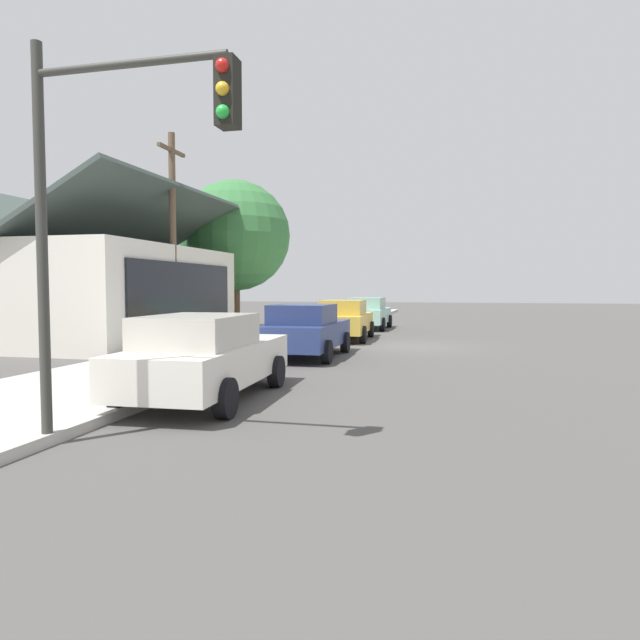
# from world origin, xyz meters

# --- Properties ---
(ground_plane) EXTENTS (120.00, 120.00, 0.00)m
(ground_plane) POSITION_xyz_m (0.00, 0.00, 0.00)
(ground_plane) COLOR #4C4947
(sidewalk_curb) EXTENTS (60.00, 4.20, 0.16)m
(sidewalk_curb) POSITION_xyz_m (0.00, 5.60, 0.08)
(sidewalk_curb) COLOR #B2AFA8
(sidewalk_curb) RESTS_ON ground
(car_ivory) EXTENTS (4.77, 2.16, 1.59)m
(car_ivory) POSITION_xyz_m (-10.44, 2.86, 0.82)
(car_ivory) COLOR silver
(car_ivory) RESTS_ON ground
(car_navy) EXTENTS (4.49, 2.11, 1.59)m
(car_navy) POSITION_xyz_m (-3.84, 2.75, 0.82)
(car_navy) COLOR navy
(car_navy) RESTS_ON ground
(car_mustard) EXTENTS (4.58, 2.15, 1.59)m
(car_mustard) POSITION_xyz_m (1.91, 2.72, 0.81)
(car_mustard) COLOR gold
(car_mustard) RESTS_ON ground
(car_seafoam) EXTENTS (4.32, 1.98, 1.59)m
(car_seafoam) POSITION_xyz_m (7.92, 2.70, 0.81)
(car_seafoam) COLOR #9ED1BC
(car_seafoam) RESTS_ON ground
(storefront_building) EXTENTS (10.07, 8.11, 5.80)m
(storefront_building) POSITION_xyz_m (-1.11, 11.98, 1.95)
(storefront_building) COLOR silver
(storefront_building) RESTS_ON ground
(shade_tree) EXTENTS (5.42, 5.42, 7.34)m
(shade_tree) POSITION_xyz_m (6.18, 9.08, 4.62)
(shade_tree) COLOR brown
(shade_tree) RESTS_ON ground
(traffic_light_main) EXTENTS (0.37, 2.79, 5.20)m
(traffic_light_main) POSITION_xyz_m (-13.71, 2.54, 3.49)
(traffic_light_main) COLOR #383833
(traffic_light_main) RESTS_ON ground
(utility_pole_wooden) EXTENTS (1.80, 0.24, 7.50)m
(utility_pole_wooden) POSITION_xyz_m (-1.71, 8.20, 3.93)
(utility_pole_wooden) COLOR brown
(utility_pole_wooden) RESTS_ON ground
(fire_hydrant_red) EXTENTS (0.22, 0.22, 0.71)m
(fire_hydrant_red) POSITION_xyz_m (-4.36, 4.20, 0.50)
(fire_hydrant_red) COLOR red
(fire_hydrant_red) RESTS_ON sidewalk_curb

